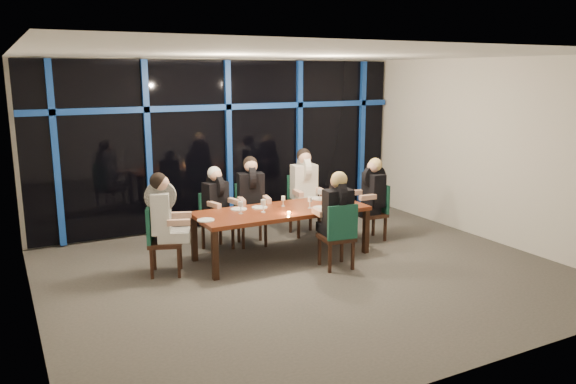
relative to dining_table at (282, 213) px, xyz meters
name	(u,v)px	position (x,y,z in m)	size (l,w,h in m)	color
room	(309,129)	(0.00, -0.80, 1.34)	(7.04, 7.00, 3.02)	#56514C
window_wall	(228,141)	(0.01, 2.13, 0.87)	(6.86, 0.43, 2.94)	black
dining_table	(282,213)	(0.00, 0.00, 0.00)	(2.60, 1.00, 0.75)	maroon
chair_far_left	(215,217)	(-0.75, 0.89, -0.18)	(0.51, 0.51, 0.91)	black
chair_far_mid	(250,211)	(-0.13, 0.86, -0.13)	(0.54, 0.54, 0.99)	black
chair_far_right	(303,201)	(0.91, 0.98, -0.11)	(0.53, 0.53, 1.02)	black
chair_end_left	(159,236)	(-1.84, 0.12, -0.13)	(0.59, 0.59, 0.98)	black
chair_end_right	(375,209)	(1.81, 0.10, -0.16)	(0.46, 0.46, 0.94)	black
chair_near_mid	(339,233)	(0.46, -0.87, -0.14)	(0.50, 0.50, 0.96)	black
diner_far_left	(217,196)	(-0.73, 0.82, 0.18)	(0.52, 0.61, 0.88)	black
diner_far_mid	(251,188)	(-0.15, 0.78, 0.26)	(0.54, 0.66, 0.96)	black
diner_far_right	(305,179)	(0.90, 0.89, 0.29)	(0.54, 0.66, 0.99)	silver
diner_end_left	(164,209)	(-1.77, 0.09, 0.26)	(0.67, 0.60, 0.96)	black
diner_end_right	(372,187)	(1.73, 0.10, 0.22)	(0.60, 0.48, 0.92)	black
diner_near_mid	(337,205)	(0.47, -0.79, 0.24)	(0.51, 0.63, 0.94)	black
plate_far_left	(239,209)	(-0.59, 0.27, 0.08)	(0.24, 0.24, 0.01)	white
plate_far_mid	(260,207)	(-0.26, 0.23, 0.08)	(0.24, 0.24, 0.01)	white
plate_far_right	(318,199)	(0.83, 0.33, 0.08)	(0.24, 0.24, 0.01)	white
plate_end_left	(206,220)	(-1.24, -0.11, 0.08)	(0.24, 0.24, 0.01)	white
plate_end_right	(342,199)	(1.17, 0.13, 0.08)	(0.24, 0.24, 0.01)	white
plate_near_mid	(321,208)	(0.54, -0.23, 0.08)	(0.24, 0.24, 0.01)	white
wine_bottle	(341,195)	(1.00, -0.10, 0.20)	(0.08, 0.08, 0.33)	black
water_pitcher	(330,201)	(0.70, -0.25, 0.17)	(0.13, 0.11, 0.20)	silver
tea_light	(289,212)	(-0.03, -0.29, 0.08)	(0.05, 0.05, 0.03)	#FFA64C
wine_glass_a	(263,203)	(-0.33, -0.04, 0.21)	(0.07, 0.07, 0.19)	silver
wine_glass_b	(283,199)	(0.11, 0.16, 0.18)	(0.06, 0.06, 0.16)	silver
wine_glass_c	(310,200)	(0.40, -0.14, 0.19)	(0.07, 0.07, 0.17)	silver
wine_glass_d	(241,205)	(-0.65, 0.03, 0.20)	(0.07, 0.07, 0.18)	silver
wine_glass_e	(320,193)	(0.80, 0.23, 0.20)	(0.07, 0.07, 0.18)	silver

